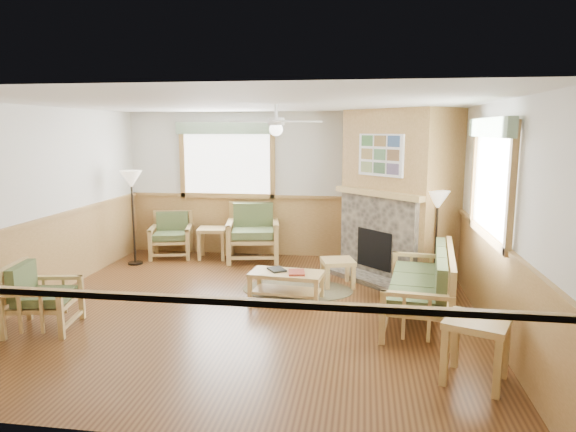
# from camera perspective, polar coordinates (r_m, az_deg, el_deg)

# --- Properties ---
(floor) EXTENTS (6.00, 6.00, 0.01)m
(floor) POSITION_cam_1_polar(r_m,az_deg,el_deg) (7.06, -4.11, -10.16)
(floor) COLOR #543117
(floor) RESTS_ON ground
(ceiling) EXTENTS (6.00, 6.00, 0.01)m
(ceiling) POSITION_cam_1_polar(r_m,az_deg,el_deg) (6.65, -4.40, 12.35)
(ceiling) COLOR white
(ceiling) RESTS_ON floor
(wall_back) EXTENTS (6.00, 0.02, 2.70)m
(wall_back) POSITION_cam_1_polar(r_m,az_deg,el_deg) (9.65, -0.35, 3.49)
(wall_back) COLOR silver
(wall_back) RESTS_ON floor
(wall_front) EXTENTS (6.00, 0.02, 2.70)m
(wall_front) POSITION_cam_1_polar(r_m,az_deg,el_deg) (3.91, -13.93, -5.92)
(wall_front) COLOR silver
(wall_front) RESTS_ON floor
(wall_left) EXTENTS (0.02, 6.00, 2.70)m
(wall_left) POSITION_cam_1_polar(r_m,az_deg,el_deg) (7.93, -25.91, 1.19)
(wall_left) COLOR silver
(wall_left) RESTS_ON floor
(wall_right) EXTENTS (0.02, 6.00, 2.70)m
(wall_right) POSITION_cam_1_polar(r_m,az_deg,el_deg) (6.74, 21.50, 0.16)
(wall_right) COLOR silver
(wall_right) RESTS_ON floor
(wainscot) EXTENTS (6.00, 6.00, 1.10)m
(wainscot) POSITION_cam_1_polar(r_m,az_deg,el_deg) (6.89, -4.17, -5.81)
(wainscot) COLOR #A17942
(wainscot) RESTS_ON floor
(fireplace) EXTENTS (3.11, 3.11, 2.70)m
(fireplace) POSITION_cam_1_polar(r_m,az_deg,el_deg) (8.61, 12.28, 2.53)
(fireplace) COLOR #A17942
(fireplace) RESTS_ON floor
(window_back) EXTENTS (1.90, 0.16, 1.50)m
(window_back) POSITION_cam_1_polar(r_m,az_deg,el_deg) (9.78, -6.89, 10.42)
(window_back) COLOR white
(window_back) RESTS_ON wall_back
(window_right) EXTENTS (0.16, 1.90, 1.50)m
(window_right) POSITION_cam_1_polar(r_m,az_deg,el_deg) (6.46, 22.19, 10.25)
(window_right) COLOR white
(window_right) RESTS_ON wall_right
(ceiling_fan) EXTENTS (1.59, 1.59, 0.36)m
(ceiling_fan) POSITION_cam_1_polar(r_m,az_deg,el_deg) (6.89, -1.34, 11.95)
(ceiling_fan) COLOR white
(ceiling_fan) RESTS_ON ceiling
(sofa) EXTENTS (2.03, 1.04, 0.89)m
(sofa) POSITION_cam_1_polar(r_m,az_deg,el_deg) (6.74, 14.35, -7.35)
(sofa) COLOR tan
(sofa) RESTS_ON floor
(armchair_back_left) EXTENTS (0.89, 0.89, 0.83)m
(armchair_back_left) POSITION_cam_1_polar(r_m,az_deg,el_deg) (9.90, -12.85, -2.08)
(armchair_back_left) COLOR tan
(armchair_back_left) RESTS_ON floor
(armchair_back_right) EXTENTS (1.07, 1.07, 1.03)m
(armchair_back_right) POSITION_cam_1_polar(r_m,az_deg,el_deg) (9.43, -3.91, -1.81)
(armchair_back_right) COLOR tan
(armchair_back_right) RESTS_ON floor
(armchair_left) EXTENTS (0.84, 0.84, 0.81)m
(armchair_left) POSITION_cam_1_polar(r_m,az_deg,el_deg) (6.86, -25.59, -8.07)
(armchair_left) COLOR tan
(armchair_left) RESTS_ON floor
(coffee_table) EXTENTS (1.06, 0.61, 0.40)m
(coffee_table) POSITION_cam_1_polar(r_m,az_deg,el_deg) (7.28, -0.17, -7.79)
(coffee_table) COLOR tan
(coffee_table) RESTS_ON floor
(end_table_chairs) EXTENTS (0.58, 0.56, 0.57)m
(end_table_chairs) POSITION_cam_1_polar(r_m,az_deg,el_deg) (9.67, -8.39, -2.99)
(end_table_chairs) COLOR tan
(end_table_chairs) RESTS_ON floor
(end_table_sofa) EXTENTS (0.72, 0.70, 0.62)m
(end_table_sofa) POSITION_cam_1_polar(r_m,az_deg,el_deg) (5.32, 20.11, -13.87)
(end_table_sofa) COLOR tan
(end_table_sofa) RESTS_ON floor
(footstool) EXTENTS (0.58, 0.58, 0.41)m
(footstool) POSITION_cam_1_polar(r_m,az_deg,el_deg) (7.96, 5.54, -6.27)
(footstool) COLOR tan
(footstool) RESTS_ON floor
(braided_rug) EXTENTS (2.00, 2.00, 0.01)m
(braided_rug) POSITION_cam_1_polar(r_m,az_deg,el_deg) (7.77, 1.05, -8.18)
(braided_rug) COLOR brown
(braided_rug) RESTS_ON floor
(floor_lamp_left) EXTENTS (0.43, 0.43, 1.68)m
(floor_lamp_left) POSITION_cam_1_polar(r_m,az_deg,el_deg) (9.45, -16.83, -0.17)
(floor_lamp_left) COLOR black
(floor_lamp_left) RESTS_ON floor
(floor_lamp_right) EXTENTS (0.34, 0.34, 1.50)m
(floor_lamp_right) POSITION_cam_1_polar(r_m,az_deg,el_deg) (7.94, 16.12, -2.62)
(floor_lamp_right) COLOR black
(floor_lamp_right) RESTS_ON floor
(book_red) EXTENTS (0.26, 0.33, 0.03)m
(book_red) POSITION_cam_1_polar(r_m,az_deg,el_deg) (7.14, 0.96, -6.18)
(book_red) COLOR maroon
(book_red) RESTS_ON coffee_table
(book_dark) EXTENTS (0.31, 0.34, 0.03)m
(book_dark) POSITION_cam_1_polar(r_m,az_deg,el_deg) (7.30, -1.26, -5.87)
(book_dark) COLOR black
(book_dark) RESTS_ON coffee_table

